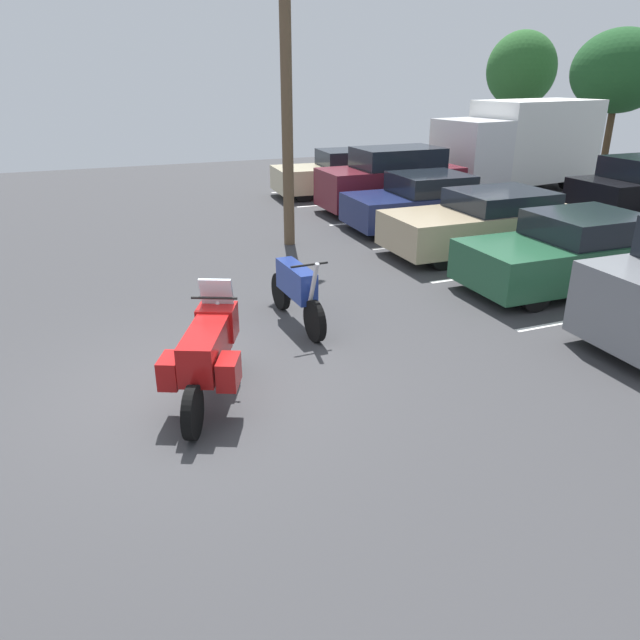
{
  "coord_description": "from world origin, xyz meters",
  "views": [
    {
      "loc": [
        7.25,
        -1.06,
        3.96
      ],
      "look_at": [
        -0.1,
        1.9,
        0.7
      ],
      "focal_mm": 33.74,
      "sensor_mm": 36.0,
      "label": 1
    }
  ],
  "objects": [
    {
      "name": "tree_center_right",
      "position": [
        -13.38,
        20.81,
        4.02
      ],
      "size": [
        3.93,
        3.93,
        5.72
      ],
      "color": "#4C3823",
      "rests_on": "ground"
    },
    {
      "name": "box_truck",
      "position": [
        -10.51,
        13.72,
        1.63
      ],
      "size": [
        3.14,
        6.46,
        3.09
      ],
      "color": "silver",
      "rests_on": "ground"
    },
    {
      "name": "ground",
      "position": [
        0.0,
        0.0,
        -0.05
      ],
      "size": [
        44.0,
        44.0,
        0.1
      ],
      "primitive_type": "cube",
      "color": "#38383A"
    },
    {
      "name": "parking_stripes",
      "position": [
        -1.35,
        7.75,
        0.0
      ],
      "size": [
        24.2,
        4.72,
        0.01
      ],
      "color": "silver",
      "rests_on": "ground"
    },
    {
      "name": "utility_pole",
      "position": [
        -6.61,
        3.7,
        3.7
      ],
      "size": [
        1.16,
        1.52,
        7.11
      ],
      "color": "brown",
      "rests_on": "ground"
    },
    {
      "name": "tree_center",
      "position": [
        -19.27,
        20.52,
        4.11
      ],
      "size": [
        3.43,
        3.43,
        5.94
      ],
      "color": "#4C3823",
      "rests_on": "ground"
    },
    {
      "name": "car_green",
      "position": [
        -1.45,
        7.83,
        0.7
      ],
      "size": [
        1.89,
        4.48,
        1.46
      ],
      "color": "#235638",
      "rests_on": "ground"
    },
    {
      "name": "motorcycle_third",
      "position": [
        -1.66,
        2.11,
        0.61
      ],
      "size": [
        2.2,
        0.62,
        1.32
      ],
      "color": "black",
      "rests_on": "ground"
    },
    {
      "name": "car_tan",
      "position": [
        -4.2,
        7.75,
        0.71
      ],
      "size": [
        1.95,
        4.67,
        1.43
      ],
      "color": "tan",
      "rests_on": "ground"
    },
    {
      "name": "motorcycle_touring",
      "position": [
        0.26,
        0.21,
        0.68
      ],
      "size": [
        2.16,
        1.31,
        1.43
      ],
      "color": "black",
      "rests_on": "ground"
    },
    {
      "name": "car_champagne",
      "position": [
        -12.1,
        7.52,
        0.73
      ],
      "size": [
        2.13,
        4.61,
        1.52
      ],
      "color": "#C1B289",
      "rests_on": "ground"
    },
    {
      "name": "car_maroon",
      "position": [
        -9.17,
        7.91,
        0.92
      ],
      "size": [
        1.81,
        4.33,
        1.89
      ],
      "color": "maroon",
      "rests_on": "ground"
    },
    {
      "name": "car_navy",
      "position": [
        -6.77,
        7.68,
        0.7
      ],
      "size": [
        2.04,
        4.29,
        1.47
      ],
      "color": "navy",
      "rests_on": "ground"
    }
  ]
}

